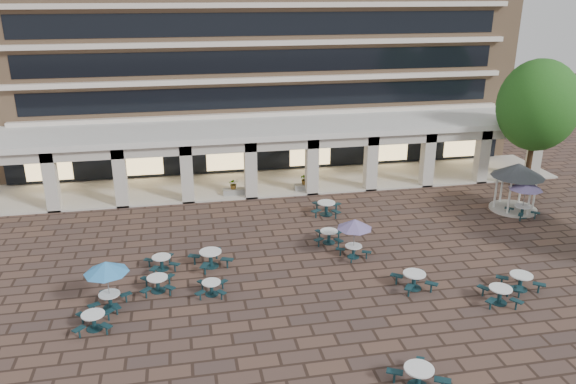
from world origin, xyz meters
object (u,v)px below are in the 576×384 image
object	(u,v)px
gazebo	(518,175)
picnic_table_1	(418,376)
picnic_table_2	(500,294)
planter_right	(305,184)
picnic_table_0	(94,320)
planter_left	(234,189)

from	to	relation	value
gazebo	picnic_table_1	bearing A→B (deg)	-131.00
picnic_table_2	gazebo	distance (m)	12.49
picnic_table_2	picnic_table_1	bearing A→B (deg)	-128.69
planter_right	picnic_table_2	bearing A→B (deg)	-71.52
picnic_table_0	planter_left	world-z (taller)	planter_left
planter_left	gazebo	bearing A→B (deg)	-18.98
picnic_table_0	planter_left	xyz separation A→B (m)	(7.37, 14.83, 0.06)
picnic_table_2	planter_right	bearing A→B (deg)	121.66
planter_right	picnic_table_0	bearing A→B (deg)	-129.84
picnic_table_0	picnic_table_1	world-z (taller)	picnic_table_1
picnic_table_0	gazebo	world-z (taller)	gazebo
picnic_table_0	picnic_table_2	xyz separation A→B (m)	(17.77, -1.35, 0.03)
picnic_table_1	gazebo	distance (m)	19.76
planter_left	planter_right	world-z (taller)	planter_right
picnic_table_1	planter_left	world-z (taller)	planter_left
picnic_table_1	planter_right	size ratio (longest dim) A/B	1.43
picnic_table_2	planter_right	distance (m)	17.05
picnic_table_0	planter_left	bearing A→B (deg)	61.87
picnic_table_2	gazebo	size ratio (longest dim) A/B	0.60
gazebo	planter_right	bearing A→B (deg)	154.23
picnic_table_1	picnic_table_2	distance (m)	7.53
picnic_table_1	picnic_table_2	world-z (taller)	picnic_table_1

